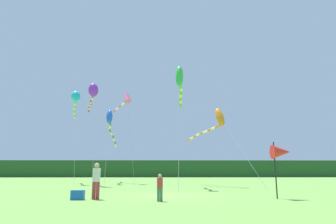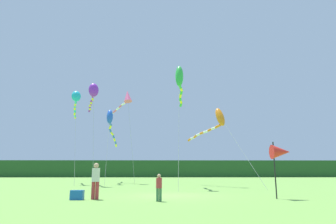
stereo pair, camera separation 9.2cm
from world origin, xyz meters
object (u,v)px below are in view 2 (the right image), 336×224
Objects in this scene: kite_green at (180,80)px; kite_rainbow at (126,98)px; cooler_box at (77,195)px; kite_blue at (111,122)px; person_adult at (96,179)px; kite_cyan at (76,99)px; banner_flag_pole at (281,152)px; kite_orange at (216,121)px; person_child at (159,186)px; kite_purple at (93,93)px.

kite_green is 10.92m from kite_rainbow.
kite_blue reaches higher than cooler_box.
kite_cyan is at bearing 110.57° from person_adult.
banner_flag_pole is 0.28× the size of kite_blue.
kite_blue is at bearing -150.05° from kite_rainbow.
kite_green is 11.19m from kite_blue.
kite_green is (-4.43, 8.01, 6.20)m from banner_flag_pole.
person_adult is 18.57m from kite_cyan.
kite_orange is at bearing 95.53° from banner_flag_pole.
kite_orange is 0.86× the size of kite_cyan.
kite_orange reaches higher than cooler_box.
person_child is 20.75m from kite_rainbow.
cooler_box is at bearing -84.56° from kite_blue.
banner_flag_pole is at bearing -55.81° from kite_blue.
kite_purple is at bearing 134.43° from banner_flag_pole.
kite_green is (7.88, -4.55, -0.12)m from kite_purple.
kite_orange is at bearing 67.95° from person_child.
kite_cyan is (-10.42, 7.74, 0.24)m from kite_green.
kite_purple is at bearing 101.58° from cooler_box.
kite_cyan is (-3.56, -0.87, 2.22)m from kite_blue.
kite_orange reaches higher than banner_flag_pole.
kite_purple is 9.10m from kite_green.
person_adult reaches higher than cooler_box.
kite_cyan is at bearing 128.50° from kite_purple.
kite_purple reaches higher than cooler_box.
kite_orange is 11.73m from kite_blue.
cooler_box is at bearing -78.42° from kite_purple.
person_adult is at bearing -86.93° from kite_rainbow.
banner_flag_pole is 0.28× the size of kite_cyan.
kite_green is at bearing -36.60° from kite_cyan.
kite_green is at bearing -29.98° from kite_purple.
banner_flag_pole is 11.06m from kite_green.
kite_rainbow reaches higher than kite_cyan.
banner_flag_pole is 0.33× the size of kite_orange.
banner_flag_pole is 11.51m from kite_orange.
kite_purple reaches higher than person_adult.
kite_orange is (-1.06, 10.94, 3.42)m from banner_flag_pole.
person_adult is at bearing -81.89° from kite_blue.
kite_purple is 11.73m from kite_orange.
kite_green is 0.98× the size of kite_blue.
kite_rainbow reaches higher than kite_green.
kite_cyan reaches higher than person_adult.
kite_purple reaches higher than banner_flag_pole.
kite_purple is at bearing -116.69° from kite_rainbow.
kite_orange is 0.80× the size of kite_rainbow.
person_adult is at bearing 14.72° from cooler_box.
person_child is at bearing -112.05° from kite_orange.
kite_rainbow is at bearing 102.03° from person_child.
banner_flag_pole is (5.91, 1.05, 1.54)m from person_child.
kite_cyan is at bearing -166.27° from kite_blue.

